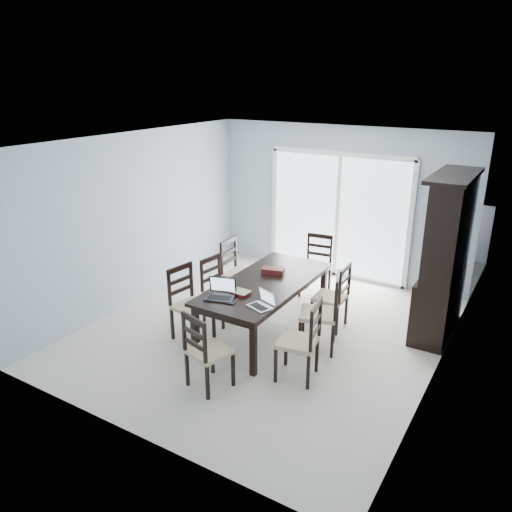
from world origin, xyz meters
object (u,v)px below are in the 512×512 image
at_px(china_hutch, 445,259).
at_px(chair_left_far, 235,264).
at_px(chair_end_far, 317,258).
at_px(cell_phone, 230,303).
at_px(chair_end_near, 202,344).
at_px(laptop_dark, 220,294).
at_px(hot_tub, 335,229).
at_px(chair_right_near, 306,333).
at_px(chair_right_mid, 327,304).
at_px(dining_table, 265,287).
at_px(chair_left_near, 187,295).
at_px(game_box, 273,271).
at_px(laptop_silver, 260,304).
at_px(chair_left_mid, 216,282).
at_px(chair_right_far, 337,290).

bearing_deg(china_hutch, chair_left_far, -167.88).
distance_m(chair_end_far, cell_phone, 2.42).
bearing_deg(chair_end_near, cell_phone, 113.99).
xyz_separation_m(laptop_dark, hot_tub, (-0.31, 4.45, -0.36)).
distance_m(chair_right_near, chair_right_mid, 0.75).
bearing_deg(china_hutch, dining_table, -148.29).
bearing_deg(chair_left_near, cell_phone, 86.30).
bearing_deg(dining_table, game_box, 100.60).
bearing_deg(chair_right_mid, china_hutch, -61.68).
xyz_separation_m(dining_table, laptop_silver, (0.34, -0.72, 0.13)).
relative_size(chair_left_near, laptop_dark, 2.82).
xyz_separation_m(chair_left_far, game_box, (0.84, -0.31, 0.17)).
relative_size(chair_left_mid, cell_phone, 9.10).
bearing_deg(chair_right_far, dining_table, 124.88).
bearing_deg(game_box, chair_end_near, -85.50).
bearing_deg(chair_right_far, laptop_silver, 159.05).
bearing_deg(hot_tub, cell_phone, -83.62).
xyz_separation_m(dining_table, chair_left_near, (-0.84, -0.64, -0.06)).
relative_size(laptop_silver, cell_phone, 2.85).
xyz_separation_m(chair_left_far, chair_right_mid, (1.80, -0.62, 0.02)).
height_order(chair_right_far, laptop_dark, chair_right_far).
bearing_deg(chair_left_near, china_hutch, 132.13).
relative_size(china_hutch, chair_end_near, 2.02).
bearing_deg(chair_end_near, chair_right_near, 56.69).
bearing_deg(chair_end_near, game_box, 109.74).
bearing_deg(chair_end_far, cell_phone, 81.14).
bearing_deg(cell_phone, chair_left_near, 157.73).
xyz_separation_m(chair_left_near, chair_left_far, (-0.07, 1.27, 0.01)).
height_order(china_hutch, laptop_silver, china_hutch).
bearing_deg(chair_left_near, hot_tub, -175.47).
bearing_deg(chair_left_near, laptop_silver, 94.75).
bearing_deg(laptop_dark, china_hutch, 23.41).
distance_m(china_hutch, hot_tub, 3.58).
distance_m(laptop_dark, hot_tub, 4.47).
height_order(laptop_dark, cell_phone, laptop_dark).
xyz_separation_m(dining_table, china_hutch, (2.02, 1.25, 0.40)).
bearing_deg(dining_table, cell_phone, -91.55).
relative_size(chair_right_near, chair_end_near, 1.05).
relative_size(chair_right_mid, chair_end_far, 1.07).
distance_m(chair_right_near, cell_phone, 1.00).
height_order(dining_table, chair_right_near, chair_right_near).
height_order(laptop_dark, hot_tub, laptop_dark).
bearing_deg(hot_tub, laptop_silver, -78.87).
bearing_deg(laptop_silver, dining_table, 135.23).
relative_size(chair_left_mid, game_box, 3.54).
distance_m(chair_end_near, cell_phone, 0.74).
height_order(chair_end_near, laptop_silver, chair_end_near).
xyz_separation_m(chair_end_far, hot_tub, (-0.57, 2.09, -0.14)).
distance_m(chair_right_near, chair_end_far, 2.52).
distance_m(china_hutch, chair_right_mid, 1.74).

